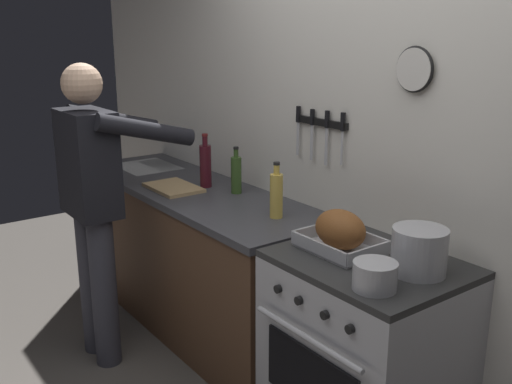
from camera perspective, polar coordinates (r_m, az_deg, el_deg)
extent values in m
cube|color=white|center=(2.78, 13.19, 4.29)|extent=(6.00, 0.10, 2.60)
cube|color=black|center=(3.01, 6.34, 6.76)|extent=(0.37, 0.02, 0.04)
cube|color=silver|center=(3.14, 4.10, 5.19)|extent=(0.02, 0.00, 0.18)
cube|color=black|center=(3.12, 4.14, 7.56)|extent=(0.02, 0.02, 0.08)
cube|color=silver|center=(3.06, 5.44, 4.80)|extent=(0.02, 0.00, 0.19)
cube|color=black|center=(3.04, 5.50, 7.27)|extent=(0.02, 0.02, 0.08)
cube|color=silver|center=(2.98, 6.85, 4.40)|extent=(0.02, 0.00, 0.19)
cube|color=black|center=(2.96, 6.94, 7.05)|extent=(0.02, 0.02, 0.09)
cube|color=silver|center=(2.90, 8.35, 4.26)|extent=(0.01, 0.00, 0.17)
cube|color=black|center=(2.88, 8.45, 6.78)|extent=(0.02, 0.02, 0.09)
cylinder|color=white|center=(2.59, 15.17, 11.44)|extent=(0.18, 0.02, 0.18)
torus|color=black|center=(2.59, 15.17, 11.44)|extent=(0.19, 0.02, 0.19)
cube|color=brown|center=(3.70, -5.78, -6.60)|extent=(2.00, 0.62, 0.86)
cube|color=#3D3D42|center=(3.55, -5.98, 0.13)|extent=(2.03, 0.65, 0.04)
cube|color=#B2B5B7|center=(4.15, -10.52, 1.74)|extent=(0.44, 0.36, 0.11)
cube|color=#BCBCC1|center=(2.70, 10.49, -15.71)|extent=(0.76, 0.62, 0.87)
cube|color=black|center=(2.50, 5.28, -17.87)|extent=(0.53, 0.01, 0.28)
cube|color=#2D2D2D|center=(2.50, 11.00, -6.85)|extent=(0.76, 0.62, 0.03)
cylinder|color=black|center=(2.48, 2.15, -9.41)|extent=(0.04, 0.02, 0.04)
cylinder|color=black|center=(2.38, 4.17, -10.49)|extent=(0.04, 0.02, 0.04)
cylinder|color=black|center=(2.28, 6.70, -11.81)|extent=(0.04, 0.02, 0.04)
cylinder|color=black|center=(2.20, 9.12, -13.03)|extent=(0.04, 0.02, 0.04)
cylinder|color=silver|center=(2.38, 4.87, -13.89)|extent=(0.61, 0.02, 0.02)
cylinder|color=#383842|center=(3.52, -15.68, -8.35)|extent=(0.14, 0.14, 0.86)
cylinder|color=#383842|center=(3.37, -14.55, -9.42)|extent=(0.14, 0.14, 0.86)
cube|color=black|center=(3.22, -16.02, 2.71)|extent=(0.38, 0.22, 0.56)
sphere|color=tan|center=(3.16, -16.60, 10.07)|extent=(0.21, 0.21, 0.21)
cylinder|color=black|center=(3.47, -13.73, 6.81)|extent=(0.09, 0.55, 0.22)
cylinder|color=black|center=(3.09, -10.65, 5.93)|extent=(0.09, 0.55, 0.22)
cube|color=#B7B7BC|center=(2.57, 8.12, -5.51)|extent=(0.34, 0.25, 0.01)
cube|color=#B7B7BC|center=(2.48, 6.07, -5.44)|extent=(0.34, 0.01, 0.05)
cube|color=#B7B7BC|center=(2.65, 10.09, -4.22)|extent=(0.34, 0.01, 0.05)
cube|color=#B7B7BC|center=(2.68, 5.60, -3.81)|extent=(0.01, 0.25, 0.05)
cube|color=#B7B7BC|center=(2.45, 10.94, -5.90)|extent=(0.01, 0.25, 0.05)
ellipsoid|color=brown|center=(2.54, 8.20, -3.61)|extent=(0.25, 0.18, 0.17)
cylinder|color=#B7B7BC|center=(2.38, 15.60, -5.55)|extent=(0.22, 0.22, 0.18)
cylinder|color=#B7B7BC|center=(2.22, 11.50, -7.99)|extent=(0.17, 0.17, 0.11)
cube|color=tan|center=(3.53, -8.04, 0.44)|extent=(0.36, 0.24, 0.02)
cylinder|color=#47141E|center=(3.53, -4.93, 2.51)|extent=(0.07, 0.07, 0.25)
cylinder|color=#47141E|center=(3.50, -4.99, 4.99)|extent=(0.03, 0.03, 0.06)
cylinder|color=maroon|center=(3.49, -5.01, 5.55)|extent=(0.04, 0.04, 0.01)
cylinder|color=gold|center=(2.95, 1.99, -0.40)|extent=(0.07, 0.07, 0.22)
cylinder|color=gold|center=(2.91, 2.02, 2.19)|extent=(0.03, 0.03, 0.05)
cylinder|color=black|center=(2.91, 2.02, 2.80)|extent=(0.03, 0.03, 0.01)
cylinder|color=#385623|center=(3.39, -1.94, 1.64)|extent=(0.06, 0.06, 0.21)
cylinder|color=#385623|center=(3.36, -1.96, 3.79)|extent=(0.03, 0.03, 0.05)
cylinder|color=black|center=(3.35, -1.96, 4.30)|extent=(0.03, 0.03, 0.01)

